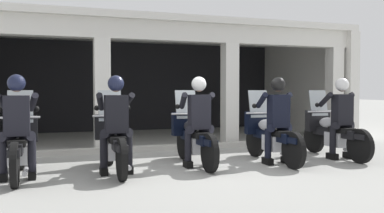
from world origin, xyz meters
TOP-DOWN VIEW (x-y plane):
  - ground_plane at (0.00, 3.00)m, footprint 80.00×80.00m
  - station_building at (0.20, 5.07)m, footprint 10.47×4.99m
  - kerb_strip at (0.20, 2.03)m, footprint 9.97×0.24m
  - motorcycle_far_left at (-2.93, 0.10)m, footprint 0.62×2.04m
  - police_officer_far_left at (-2.93, -0.18)m, footprint 0.63×0.61m
  - motorcycle_left at (-1.46, 0.05)m, footprint 0.62×2.04m
  - police_officer_left at (-1.46, -0.23)m, footprint 0.63×0.61m
  - motorcycle_center at (0.00, 0.21)m, footprint 0.62×2.04m
  - police_officer_center at (0.00, -0.07)m, footprint 0.63×0.61m
  - motorcycle_right at (1.46, 0.02)m, footprint 0.62×2.04m
  - police_officer_right at (1.46, -0.26)m, footprint 0.63×0.61m
  - motorcycle_far_right at (2.93, 0.10)m, footprint 0.62×2.04m
  - police_officer_far_right at (2.93, -0.19)m, footprint 0.63×0.61m

SIDE VIEW (x-z plane):
  - ground_plane at x=0.00m, z-range 0.00..0.00m
  - kerb_strip at x=0.20m, z-range 0.00..0.12m
  - motorcycle_far_left at x=-2.93m, z-range -0.17..1.17m
  - motorcycle_left at x=-1.46m, z-range -0.17..1.17m
  - motorcycle_center at x=0.00m, z-range -0.17..1.17m
  - motorcycle_right at x=1.46m, z-range -0.17..1.17m
  - motorcycle_far_right at x=2.93m, z-range -0.17..1.17m
  - police_officer_far_left at x=-2.93m, z-range 0.15..1.73m
  - police_officer_left at x=-1.46m, z-range 0.15..1.73m
  - police_officer_center at x=0.00m, z-range 0.15..1.73m
  - police_officer_right at x=1.46m, z-range 0.15..1.73m
  - police_officer_far_right at x=2.93m, z-range 0.15..1.73m
  - station_building at x=0.20m, z-range 0.46..3.55m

